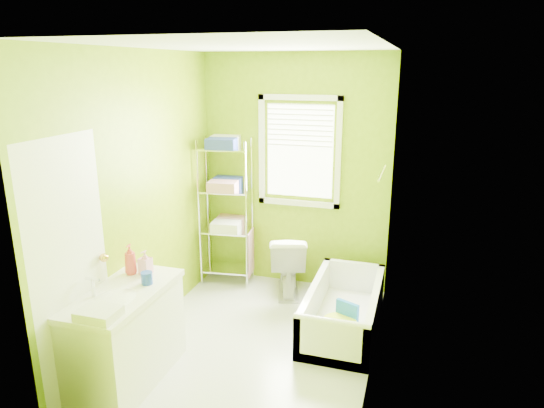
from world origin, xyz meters
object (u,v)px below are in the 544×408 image
(vanity, at_px, (125,334))
(wire_shelf_unit, at_px, (228,195))
(bathtub, at_px, (343,315))
(toilet, at_px, (288,263))

(vanity, bearing_deg, wire_shelf_unit, 88.22)
(bathtub, relative_size, toilet, 1.98)
(bathtub, relative_size, wire_shelf_unit, 0.81)
(toilet, relative_size, wire_shelf_unit, 0.41)
(toilet, distance_m, wire_shelf_unit, 1.02)
(bathtub, distance_m, toilet, 0.96)
(vanity, distance_m, wire_shelf_unit, 2.10)
(wire_shelf_unit, bearing_deg, toilet, -8.00)
(toilet, height_order, vanity, vanity)
(toilet, bearing_deg, vanity, 50.75)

